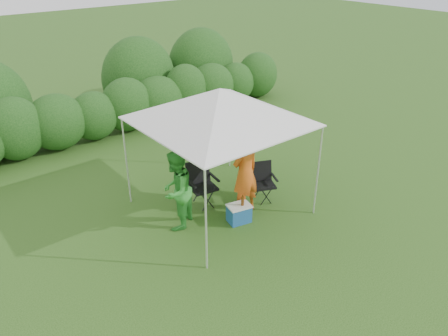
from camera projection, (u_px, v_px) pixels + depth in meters
ground at (234, 217)px, 9.73m from camera, size 70.00×70.00×0.00m
hedge at (111, 109)px, 13.53m from camera, size 13.91×1.53×1.80m
canopy at (220, 106)px, 8.94m from camera, size 3.10×3.10×2.83m
chair_right at (263, 179)px, 10.22m from camera, size 0.68×0.66×0.90m
chair_left at (201, 181)px, 9.99m from camera, size 0.71×0.66×1.03m
man at (245, 172)px, 9.49m from camera, size 0.76×0.54×1.98m
woman at (176, 190)px, 9.03m from camera, size 1.08×1.02×1.75m
cooler at (239, 213)px, 9.47m from camera, size 0.56×0.46×0.42m
bottle at (243, 200)px, 9.32m from camera, size 0.07×0.07×0.25m
lawn_toy at (259, 125)px, 14.23m from camera, size 0.62×0.52×0.31m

